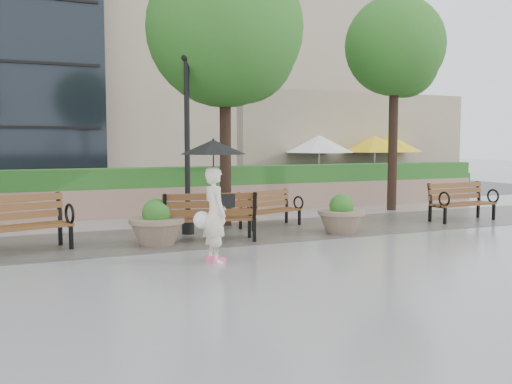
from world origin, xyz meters
name	(u,v)px	position (x,y,z in m)	size (l,w,h in m)	color
ground	(221,265)	(0.00, 0.00, 0.00)	(100.00, 100.00, 0.00)	gray
cobble_strip	(172,237)	(0.00, 3.00, 0.01)	(28.00, 3.20, 0.01)	#383330
hedge_wall	(133,192)	(0.00, 7.00, 0.66)	(24.00, 0.80, 1.35)	#936F5F
cafe_wall	(357,144)	(9.50, 10.00, 2.00)	(10.00, 0.60, 4.00)	tan
cafe_hedge	(380,188)	(9.00, 7.80, 0.45)	(8.00, 0.50, 0.90)	#24551C
asphalt_street	(108,202)	(0.00, 11.00, 0.00)	(40.00, 7.00, 0.00)	black
bldg_stone	(241,8)	(10.00, 23.00, 10.00)	(18.00, 10.00, 20.00)	tan
bench_1	(15,237)	(-3.14, 2.48, 0.32)	(2.12, 1.30, 1.07)	brown
bench_2	(209,227)	(0.58, 2.22, 0.31)	(2.04, 1.16, 1.03)	brown
bench_3	(270,217)	(2.62, 3.52, 0.26)	(1.74, 1.12, 0.88)	brown
bench_4	(462,210)	(7.69, 2.45, 0.30)	(1.90, 0.84, 0.99)	brown
planter_left	(157,227)	(-0.51, 2.28, 0.37)	(1.12, 1.12, 0.94)	#7F6B56
planter_right	(341,218)	(3.71, 2.06, 0.35)	(1.06, 1.06, 0.89)	#7F6B56
lamppost	(187,155)	(0.46, 3.31, 1.79)	(0.28, 0.28, 4.06)	black
tree_1	(230,35)	(1.88, 4.31, 4.69)	(3.83, 3.80, 6.71)	black
tree_2	(397,51)	(7.69, 5.29, 4.80)	(3.13, 2.98, 6.43)	black
patio_umb_white	(319,144)	(7.12, 8.88, 1.99)	(2.50, 2.50, 2.30)	black
patio_umb_yellow_a	(375,144)	(9.55, 8.90, 1.99)	(2.50, 2.50, 2.30)	black
patio_umb_yellow_b	(390,144)	(10.51, 9.25, 1.99)	(2.50, 2.50, 2.30)	black
pedestrian	(214,188)	(0.00, 0.30, 1.28)	(1.14, 1.14, 2.10)	#ECE0C7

